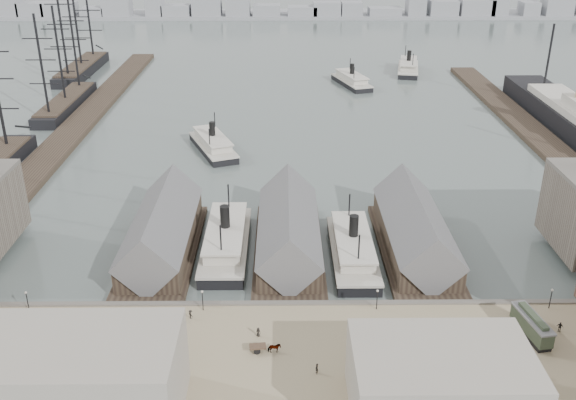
{
  "coord_description": "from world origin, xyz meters",
  "views": [
    {
      "loc": [
        -1.17,
        -100.07,
        65.21
      ],
      "look_at": [
        0.0,
        30.0,
        6.0
      ],
      "focal_mm": 40.0,
      "sensor_mm": 36.0,
      "label": 1
    }
  ],
  "objects_px": {
    "tram": "(532,326)",
    "horse_cart_left": "(75,328)",
    "horse_cart_center": "(270,348)",
    "ferry_docked_west": "(226,240)",
    "horse_cart_right": "(378,349)"
  },
  "relations": [
    {
      "from": "horse_cart_left",
      "to": "horse_cart_right",
      "type": "distance_m",
      "value": 49.08
    },
    {
      "from": "ferry_docked_west",
      "to": "tram",
      "type": "relative_size",
      "value": 3.02
    },
    {
      "from": "tram",
      "to": "horse_cart_center",
      "type": "bearing_deg",
      "value": 175.44
    },
    {
      "from": "tram",
      "to": "ferry_docked_west",
      "type": "bearing_deg",
      "value": 138.06
    },
    {
      "from": "ferry_docked_west",
      "to": "tram",
      "type": "xyz_separation_m",
      "value": [
        51.95,
        -32.39,
        1.24
      ]
    },
    {
      "from": "horse_cart_center",
      "to": "ferry_docked_west",
      "type": "bearing_deg",
      "value": 8.44
    },
    {
      "from": "horse_cart_center",
      "to": "horse_cart_right",
      "type": "distance_m",
      "value": 16.89
    },
    {
      "from": "tram",
      "to": "horse_cart_left",
      "type": "bearing_deg",
      "value": 168.81
    },
    {
      "from": "tram",
      "to": "horse_cart_center",
      "type": "relative_size",
      "value": 2.02
    },
    {
      "from": "tram",
      "to": "horse_cart_left",
      "type": "relative_size",
      "value": 2.12
    },
    {
      "from": "ferry_docked_west",
      "to": "horse_cart_right",
      "type": "distance_m",
      "value": 45.24
    },
    {
      "from": "ferry_docked_west",
      "to": "horse_cart_center",
      "type": "height_order",
      "value": "ferry_docked_west"
    },
    {
      "from": "tram",
      "to": "horse_cart_center",
      "type": "height_order",
      "value": "tram"
    },
    {
      "from": "tram",
      "to": "horse_cart_left",
      "type": "xyz_separation_m",
      "value": [
        -74.08,
        1.55,
        -0.97
      ]
    },
    {
      "from": "ferry_docked_west",
      "to": "horse_cart_right",
      "type": "xyz_separation_m",
      "value": [
        26.6,
        -36.59,
        0.22
      ]
    }
  ]
}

